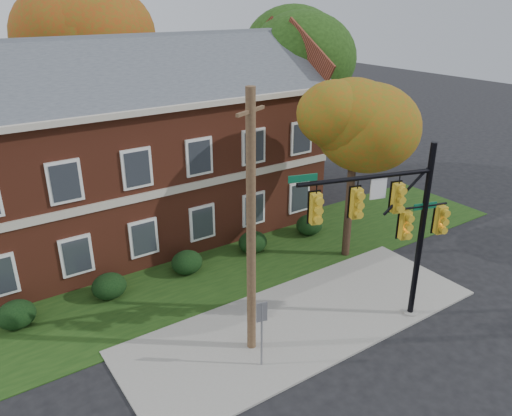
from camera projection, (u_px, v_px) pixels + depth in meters
ground at (321, 335)px, 18.12m from camera, size 120.00×120.00×0.00m
sidewalk at (304, 320)px, 18.86m from camera, size 14.00×5.00×0.08m
grass_strip at (234, 266)px, 22.68m from camera, size 30.00×6.00×0.04m
apartment_building at (133, 138)px, 24.25m from camera, size 18.80×8.80×9.74m
hedge_far_left at (16, 315)px, 18.36m from camera, size 1.40×1.26×1.05m
hedge_left at (109, 286)px, 20.17m from camera, size 1.40×1.26×1.05m
hedge_center at (187, 262)px, 21.98m from camera, size 1.40×1.26×1.05m
hedge_right at (253, 242)px, 23.79m from camera, size 1.40×1.26×1.05m
hedge_far_right at (309, 225)px, 25.60m from camera, size 1.40×1.26×1.05m
tree_near_right at (362, 116)px, 21.17m from camera, size 4.50×4.25×8.58m
tree_right_rear at (304, 56)px, 29.53m from camera, size 6.30×5.95×10.62m
tree_far_rear at (99, 43)px, 29.41m from camera, size 6.84×6.46×11.52m
traffic_signal at (394, 218)px, 17.26m from camera, size 5.93×1.91×6.85m
utility_pole at (251, 230)px, 15.66m from camera, size 1.32×0.67×9.02m
sign_post at (262, 324)px, 15.90m from camera, size 0.36×0.14×2.50m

